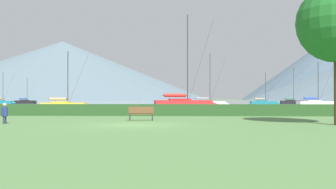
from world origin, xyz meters
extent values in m
plane|color=#517A42|center=(0.00, 0.00, 0.00)|extent=(1000.00, 1000.00, 0.00)
cube|color=#8C9EA3|center=(0.00, 137.00, 0.00)|extent=(320.00, 246.00, 0.00)
cube|color=#284C23|center=(0.00, 11.00, 0.50)|extent=(80.00, 1.20, 1.01)
cube|color=red|center=(2.91, 30.84, 0.63)|extent=(8.34, 4.06, 1.26)
cone|color=red|center=(7.40, 31.62, 0.63)|extent=(1.53, 1.28, 1.07)
cube|color=#A52020|center=(2.46, 30.76, 1.09)|extent=(3.25, 2.40, 0.80)
cylinder|color=#333338|center=(3.58, 30.95, 7.05)|extent=(0.16, 0.16, 12.73)
cylinder|color=#333338|center=(1.81, 30.65, 1.94)|extent=(3.57, 0.75, 0.14)
cylinder|color=red|center=(1.81, 30.65, 1.94)|extent=(3.10, 1.02, 0.50)
cylinder|color=#333338|center=(5.44, 31.28, 6.73)|extent=(3.75, 0.68, 12.10)
cube|color=white|center=(7.32, 45.46, 0.49)|extent=(6.43, 2.77, 0.98)
cone|color=white|center=(10.87, 45.82, 0.49)|extent=(1.15, 0.94, 0.83)
cube|color=silver|center=(6.97, 45.42, 0.85)|extent=(2.46, 1.73, 0.62)
cylinder|color=#333338|center=(7.85, 45.51, 5.10)|extent=(0.12, 0.12, 9.12)
cylinder|color=#333338|center=(6.46, 45.37, 1.52)|extent=(2.81, 0.40, 0.11)
cylinder|color=gray|center=(6.46, 45.37, 1.52)|extent=(2.42, 0.64, 0.39)
cylinder|color=#333338|center=(9.32, 45.66, 4.87)|extent=(2.96, 0.33, 8.67)
cube|color=#19707A|center=(-41.17, 66.17, 0.45)|extent=(5.78, 2.21, 0.90)
cone|color=#19707A|center=(-37.92, 66.31, 0.45)|extent=(1.01, 0.80, 0.76)
cube|color=#16646E|center=(-41.50, 66.15, 0.78)|extent=(2.18, 1.46, 0.57)
cylinder|color=#333338|center=(-40.68, 66.19, 4.20)|extent=(0.11, 0.11, 7.41)
cylinder|color=#333338|center=(-39.34, 66.25, 4.01)|extent=(2.71, 0.15, 7.05)
cube|color=black|center=(-42.24, 82.52, 0.45)|extent=(5.78, 2.21, 0.89)
cone|color=black|center=(-38.99, 82.37, 0.45)|extent=(1.01, 0.80, 0.76)
cube|color=black|center=(-42.56, 82.54, 0.78)|extent=(2.18, 1.46, 0.57)
cylinder|color=#333338|center=(-41.75, 82.50, 4.01)|extent=(0.11, 0.11, 7.03)
cylinder|color=#333338|center=(-43.03, 82.56, 1.39)|extent=(2.56, 0.22, 0.10)
cylinder|color=#2847A3|center=(-43.03, 82.56, 1.39)|extent=(2.19, 0.46, 0.36)
cylinder|color=#333338|center=(-40.41, 82.44, 3.83)|extent=(2.70, 0.15, 6.69)
cube|color=gold|center=(-13.07, 27.67, 0.47)|extent=(5.94, 2.17, 0.93)
cone|color=gold|center=(-9.71, 27.76, 0.47)|extent=(1.03, 0.81, 0.79)
cube|color=gold|center=(-13.41, 27.66, 0.80)|extent=(2.22, 1.47, 0.59)
cylinder|color=#333338|center=(-12.57, 27.69, 4.18)|extent=(0.12, 0.12, 7.35)
cylinder|color=#333338|center=(-13.89, 27.65, 1.43)|extent=(2.65, 0.17, 0.10)
cylinder|color=tan|center=(-13.89, 27.65, 1.43)|extent=(2.26, 0.43, 0.37)
cylinder|color=#333338|center=(-11.18, 27.72, 4.00)|extent=(2.80, 0.10, 6.99)
cube|color=white|center=(26.92, 46.27, 0.50)|extent=(6.43, 2.60, 0.99)
cone|color=white|center=(30.50, 46.53, 0.50)|extent=(1.14, 0.92, 0.84)
cube|color=silver|center=(26.56, 46.24, 0.86)|extent=(2.44, 1.67, 0.63)
cylinder|color=#333338|center=(27.46, 46.31, 4.31)|extent=(0.13, 0.13, 7.53)
cylinder|color=#333338|center=(26.04, 46.21, 1.53)|extent=(2.83, 0.31, 0.11)
cylinder|color=#2847A3|center=(26.04, 46.21, 1.53)|extent=(2.43, 0.57, 0.40)
cylinder|color=#333338|center=(28.94, 46.41, 4.12)|extent=(2.99, 0.24, 7.16)
cube|color=#19707A|center=(20.96, 61.51, 0.45)|extent=(5.70, 2.06, 0.89)
cone|color=#19707A|center=(24.19, 61.44, 0.45)|extent=(0.99, 0.78, 0.76)
cube|color=#16646E|center=(20.64, 61.52, 0.77)|extent=(2.13, 1.40, 0.57)
cylinder|color=#333338|center=(21.45, 61.50, 3.90)|extent=(0.11, 0.11, 6.83)
cylinder|color=#333338|center=(20.18, 61.53, 1.38)|extent=(2.55, 0.15, 0.10)
cylinder|color=tan|center=(20.18, 61.53, 1.38)|extent=(2.17, 0.40, 0.36)
cylinder|color=#333338|center=(22.78, 61.47, 3.73)|extent=(2.69, 0.08, 6.50)
cube|color=black|center=(32.19, 78.36, 0.46)|extent=(5.79, 2.11, 0.90)
cone|color=black|center=(35.48, 78.28, 0.46)|extent=(1.00, 0.79, 0.77)
cube|color=black|center=(31.86, 78.36, 0.78)|extent=(2.17, 1.43, 0.57)
cylinder|color=#333338|center=(32.68, 78.34, 5.20)|extent=(0.11, 0.11, 9.41)
cylinder|color=#333338|center=(31.39, 78.38, 1.40)|extent=(2.59, 0.16, 0.10)
cylinder|color=#2D7542|center=(31.39, 78.38, 1.40)|extent=(2.21, 0.42, 0.36)
cylinder|color=#333338|center=(34.04, 78.31, 4.97)|extent=(2.73, 0.09, 8.95)
cube|color=brown|center=(-0.01, 4.08, 0.45)|extent=(1.74, 0.63, 0.06)
cube|color=brown|center=(0.01, 3.90, 0.73)|extent=(1.71, 0.31, 0.45)
cylinder|color=#333338|center=(0.74, 4.33, 0.23)|extent=(0.08, 0.08, 0.45)
cylinder|color=#333338|center=(-0.79, 4.16, 0.23)|extent=(0.08, 0.08, 0.45)
cylinder|color=#333338|center=(0.78, 4.00, 0.23)|extent=(0.08, 0.08, 0.45)
cylinder|color=#333338|center=(-0.76, 3.83, 0.23)|extent=(0.08, 0.08, 0.45)
cylinder|color=#2D3347|center=(-7.82, 0.51, 0.23)|extent=(0.14, 0.14, 0.45)
cylinder|color=#2D3347|center=(-7.83, 0.69, 0.23)|extent=(0.14, 0.14, 0.45)
cylinder|color=navy|center=(-7.83, 0.60, 0.73)|extent=(0.36, 0.36, 0.55)
cylinder|color=navy|center=(-7.81, 0.36, 0.75)|extent=(0.09, 0.09, 0.49)
cylinder|color=navy|center=(-7.85, 0.84, 0.75)|extent=(0.09, 0.09, 0.49)
sphere|color=tan|center=(-7.83, 0.60, 1.14)|extent=(0.22, 0.22, 0.22)
cone|color=slate|center=(-108.30, 313.45, 27.15)|extent=(270.03, 270.03, 54.30)
cone|color=#4C6070|center=(-136.78, 386.54, 23.66)|extent=(183.53, 183.53, 47.33)
camera|label=1|loc=(2.81, -20.91, 1.53)|focal=39.13mm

